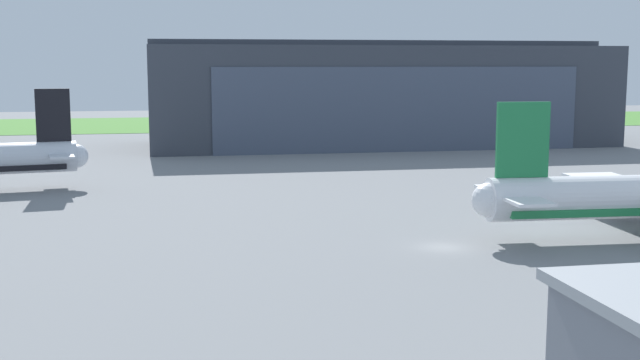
# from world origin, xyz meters

# --- Properties ---
(ground_plane) EXTENTS (440.00, 440.00, 0.00)m
(ground_plane) POSITION_xyz_m (0.00, 0.00, 0.00)
(ground_plane) COLOR slate
(grass_field_strip) EXTENTS (440.00, 56.00, 0.08)m
(grass_field_strip) POSITION_xyz_m (0.00, 154.49, 0.04)
(grass_field_strip) COLOR #4C8835
(grass_field_strip) RESTS_ON ground_plane
(maintenance_hangar) EXTENTS (90.28, 29.68, 20.62)m
(maintenance_hangar) POSITION_xyz_m (18.63, 91.52, 9.85)
(maintenance_hangar) COLOR #383D47
(maintenance_hangar) RESTS_ON ground_plane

